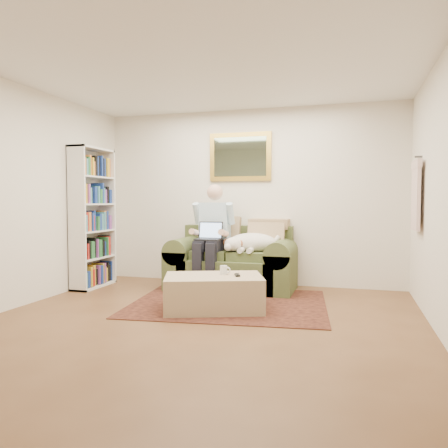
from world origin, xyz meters
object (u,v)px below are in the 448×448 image
at_px(sleeping_dog, 253,243).
at_px(ottoman, 214,293).
at_px(sofa, 232,267).
at_px(laptop, 209,235).
at_px(bookshelf, 93,218).
at_px(seated_man, 211,237).
at_px(coffee_mug, 224,270).

xyz_separation_m(sleeping_dog, ottoman, (-0.20, -1.16, -0.47)).
xyz_separation_m(sofa, sleeping_dog, (0.31, -0.09, 0.37)).
distance_m(laptop, bookshelf, 1.73).
bearing_deg(seated_man, coffee_mug, -64.19).
xyz_separation_m(seated_man, coffee_mug, (0.47, -0.96, -0.29)).
distance_m(seated_man, ottoman, 1.27).
relative_size(seated_man, sleeping_dog, 2.04).
bearing_deg(coffee_mug, sleeping_dog, 83.81).
bearing_deg(sleeping_dog, bookshelf, -171.68).
xyz_separation_m(ottoman, coffee_mug, (0.08, 0.12, 0.25)).
height_order(seated_man, coffee_mug, seated_man).
bearing_deg(seated_man, ottoman, -70.54).
height_order(laptop, sleeping_dog, laptop).
height_order(laptop, ottoman, laptop).
relative_size(ottoman, bookshelf, 0.54).
bearing_deg(bookshelf, seated_man, 8.73).
distance_m(sofa, sleeping_dog, 0.49).
bearing_deg(bookshelf, sleeping_dog, 8.32).
bearing_deg(seated_man, sleeping_dog, 7.13).
relative_size(laptop, sleeping_dog, 0.47).
height_order(ottoman, coffee_mug, coffee_mug).
height_order(laptop, coffee_mug, laptop).
bearing_deg(sleeping_dog, coffee_mug, -96.19).
bearing_deg(sleeping_dog, laptop, -166.36).
height_order(sofa, ottoman, sofa).
relative_size(ottoman, coffee_mug, 10.88).
xyz_separation_m(sofa, ottoman, (0.12, -1.25, -0.10)).
relative_size(laptop, bookshelf, 0.17).
distance_m(sofa, coffee_mug, 1.15).
relative_size(seated_man, coffee_mug, 14.76).
bearing_deg(sofa, laptop, -138.98).
bearing_deg(coffee_mug, ottoman, -124.40).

